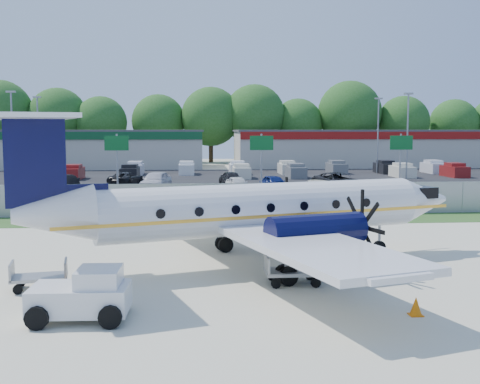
{
  "coord_description": "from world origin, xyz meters",
  "views": [
    {
      "loc": [
        -2.31,
        -23.1,
        5.37
      ],
      "look_at": [
        0.0,
        6.0,
        2.3
      ],
      "focal_mm": 45.0,
      "sensor_mm": 36.0,
      "label": 1
    }
  ],
  "objects": [
    {
      "name": "ground",
      "position": [
        0.0,
        0.0,
        0.0
      ],
      "size": [
        170.0,
        170.0,
        0.0
      ],
      "primitive_type": "plane",
      "color": "beige",
      "rests_on": "ground"
    },
    {
      "name": "grass_verge",
      "position": [
        0.0,
        12.0,
        0.01
      ],
      "size": [
        170.0,
        4.0,
        0.02
      ],
      "primitive_type": "cube",
      "color": "#2D561E",
      "rests_on": "ground"
    },
    {
      "name": "access_road",
      "position": [
        0.0,
        19.0,
        0.01
      ],
      "size": [
        170.0,
        8.0,
        0.02
      ],
      "primitive_type": "cube",
      "color": "black",
      "rests_on": "ground"
    },
    {
      "name": "parking_lot",
      "position": [
        0.0,
        40.0,
        0.01
      ],
      "size": [
        170.0,
        32.0,
        0.02
      ],
      "primitive_type": "cube",
      "color": "black",
      "rests_on": "ground"
    },
    {
      "name": "perimeter_fence",
      "position": [
        0.0,
        14.0,
        1.0
      ],
      "size": [
        120.0,
        0.06,
        1.99
      ],
      "color": "gray",
      "rests_on": "ground"
    },
    {
      "name": "building_west",
      "position": [
        -24.0,
        61.98,
        2.63
      ],
      "size": [
        46.4,
        12.4,
        5.24
      ],
      "color": "beige",
      "rests_on": "ground"
    },
    {
      "name": "building_east",
      "position": [
        26.0,
        61.98,
        2.63
      ],
      "size": [
        44.4,
        12.4,
        5.24
      ],
      "color": "beige",
      "rests_on": "ground"
    },
    {
      "name": "sign_left",
      "position": [
        -8.0,
        22.91,
        3.61
      ],
      "size": [
        1.8,
        0.26,
        5.0
      ],
      "color": "gray",
      "rests_on": "ground"
    },
    {
      "name": "sign_mid",
      "position": [
        3.0,
        22.91,
        3.61
      ],
      "size": [
        1.8,
        0.26,
        5.0
      ],
      "color": "gray",
      "rests_on": "ground"
    },
    {
      "name": "sign_right",
      "position": [
        14.0,
        22.91,
        3.61
      ],
      "size": [
        1.8,
        0.26,
        5.0
      ],
      "color": "gray",
      "rests_on": "ground"
    },
    {
      "name": "light_pole_nw",
      "position": [
        -20.0,
        38.0,
        5.23
      ],
      "size": [
        0.9,
        0.35,
        9.09
      ],
      "color": "gray",
      "rests_on": "ground"
    },
    {
      "name": "light_pole_ne",
      "position": [
        20.0,
        38.0,
        5.23
      ],
      "size": [
        0.9,
        0.35,
        9.09
      ],
      "color": "gray",
      "rests_on": "ground"
    },
    {
      "name": "light_pole_sw",
      "position": [
        -20.0,
        48.0,
        5.23
      ],
      "size": [
        0.9,
        0.35,
        9.09
      ],
      "color": "gray",
      "rests_on": "ground"
    },
    {
      "name": "light_pole_se",
      "position": [
        20.0,
        48.0,
        5.23
      ],
      "size": [
        0.9,
        0.35,
        9.09
      ],
      "color": "gray",
      "rests_on": "ground"
    },
    {
      "name": "tree_line",
      "position": [
        0.0,
        74.0,
        0.0
      ],
      "size": [
        112.0,
        6.0,
        14.0
      ],
      "primitive_type": null,
      "color": "#205218",
      "rests_on": "ground"
    },
    {
      "name": "aircraft",
      "position": [
        0.07,
        -0.0,
        2.26
      ],
      "size": [
        19.09,
        18.62,
        5.85
      ],
      "color": "silver",
      "rests_on": "ground"
    },
    {
      "name": "pushback_tug",
      "position": [
        -5.37,
        -6.25,
        0.7
      ],
      "size": [
        2.76,
        2.01,
        1.46
      ],
      "color": "silver",
      "rests_on": "ground"
    },
    {
      "name": "baggage_cart_near",
      "position": [
        -7.47,
        -2.87,
        0.45
      ],
      "size": [
        1.98,
        1.38,
        0.96
      ],
      "color": "gray",
      "rests_on": "ground"
    },
    {
      "name": "baggage_cart_far",
      "position": [
        1.15,
        -2.89,
        0.47
      ],
      "size": [
        1.94,
        1.19,
        1.02
      ],
      "color": "gray",
      "rests_on": "ground"
    },
    {
      "name": "cone_nose",
      "position": [
        4.1,
        -6.65,
        0.26
      ],
      "size": [
        0.39,
        0.39,
        0.55
      ],
      "color": "orange",
      "rests_on": "ground"
    },
    {
      "name": "cone_port_wing",
      "position": [
        -6.25,
        -4.27,
        0.26
      ],
      "size": [
        0.39,
        0.39,
        0.56
      ],
      "color": "orange",
      "rests_on": "ground"
    },
    {
      "name": "cone_starboard_wing",
      "position": [
        -3.21,
        7.38,
        0.23
      ],
      "size": [
        0.34,
        0.34,
        0.48
      ],
      "color": "orange",
      "rests_on": "ground"
    },
    {
      "name": "road_car_mid",
      "position": [
        6.56,
        21.24,
        0.0
      ],
      "size": [
        5.93,
        3.35,
        1.56
      ],
      "primitive_type": "imported",
      "rotation": [
        0.0,
        0.0,
        -1.71
      ],
      "color": "beige",
      "rests_on": "ground"
    },
    {
      "name": "parked_car_a",
      "position": [
        -13.63,
        28.75,
        0.0
      ],
      "size": [
        2.83,
        4.79,
        1.49
      ],
      "primitive_type": "imported",
      "rotation": [
        0.0,
        0.0,
        -0.3
      ],
      "color": "black",
      "rests_on": "ground"
    },
    {
      "name": "parked_car_b",
      "position": [
        -5.53,
        29.73,
        0.0
      ],
      "size": [
        3.0,
        5.31,
        1.71
      ],
      "primitive_type": "imported",
      "rotation": [
        0.0,
        0.0,
        -0.21
      ],
      "color": "silver",
      "rests_on": "ground"
    },
    {
      "name": "parked_car_c",
      "position": [
        1.56,
        28.42,
        0.0
      ],
      "size": [
        2.19,
        4.0,
        1.29
      ],
      "primitive_type": "imported",
      "rotation": [
        0.0,
        0.0,
        0.18
      ],
      "color": "silver",
      "rests_on": "ground"
    },
    {
      "name": "parked_car_d",
      "position": [
        4.78,
        28.57,
        0.0
      ],
      "size": [
        2.5,
        4.27,
        1.37
      ],
      "primitive_type": "imported",
      "rotation": [
        0.0,
        0.0,
        0.23
      ],
      "color": "navy",
      "rests_on": "ground"
    },
    {
      "name": "parked_car_e",
      "position": [
        10.41,
        28.58,
        0.0
      ],
      "size": [
        4.1,
        6.12,
        1.56
      ],
      "primitive_type": "imported",
      "rotation": [
        0.0,
        0.0,
        0.29
      ],
      "color": "black",
      "rests_on": "ground"
    },
    {
      "name": "parked_car_f",
      "position": [
        -8.65,
        34.91,
        0.0
      ],
      "size": [
        3.47,
        5.03,
        1.28
      ],
      "primitive_type": "imported",
      "rotation": [
        0.0,
        0.0,
        2.82
      ],
      "color": "black",
      "rests_on": "ground"
    },
    {
      "name": "parked_car_g",
      "position": [
        1.28,
        34.25,
        0.0
      ],
      "size": [
        2.21,
        4.23,
        1.37
      ],
      "primitive_type": "imported",
      "rotation": [
        0.0,
        0.0,
        3.29
      ],
      "color": "black",
      "rests_on": "ground"
    },
    {
      "name": "far_parking_rows",
      "position": [
        0.0,
        45.0,
        0.0
      ],
      "size": [
        56.0,
        10.0,
        1.6
      ],
      "primitive_type": null,
      "color": "gray",
      "rests_on": "ground"
    }
  ]
}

